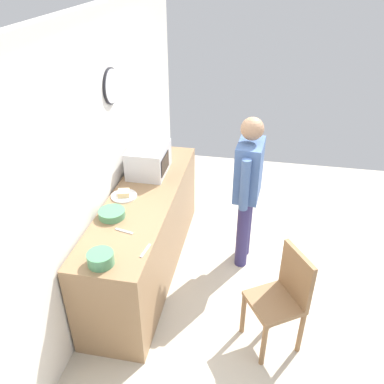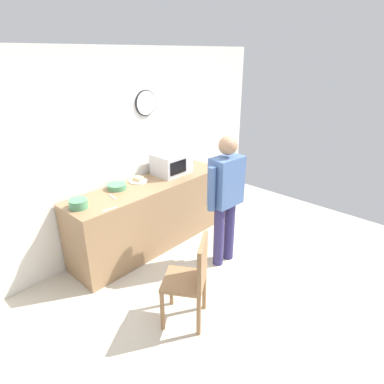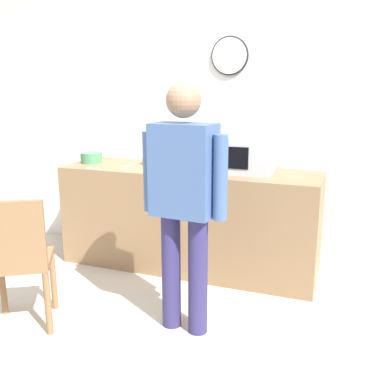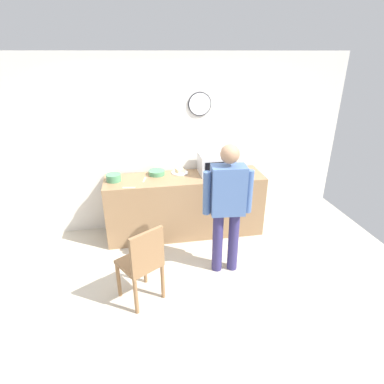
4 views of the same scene
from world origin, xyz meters
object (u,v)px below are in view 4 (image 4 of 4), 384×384
(salad_bowl, at_px, (114,178))
(wooden_chair, at_px, (143,262))
(cereal_bowl, at_px, (157,173))
(person_standing, at_px, (227,201))
(microwave, at_px, (216,164))
(spoon_utensil, at_px, (144,180))
(sandwich_plate, at_px, (180,172))
(fork_utensil, at_px, (129,188))

(salad_bowl, height_order, wooden_chair, salad_bowl)
(salad_bowl, xyz_separation_m, cereal_bowl, (0.61, 0.14, -0.02))
(person_standing, bearing_deg, microwave, 83.14)
(person_standing, bearing_deg, spoon_utensil, 133.70)
(salad_bowl, relative_size, cereal_bowl, 0.86)
(sandwich_plate, xyz_separation_m, person_standing, (0.40, -1.17, 0.03))
(fork_utensil, height_order, wooden_chair, wooden_chair)
(person_standing, xyz_separation_m, wooden_chair, (-1.04, -0.39, -0.45))
(sandwich_plate, xyz_separation_m, cereal_bowl, (-0.35, -0.01, 0.01))
(salad_bowl, distance_m, cereal_bowl, 0.63)
(sandwich_plate, height_order, wooden_chair, sandwich_plate)
(microwave, height_order, spoon_utensil, microwave)
(cereal_bowl, height_order, spoon_utensil, cereal_bowl)
(sandwich_plate, distance_m, cereal_bowl, 0.35)
(microwave, xyz_separation_m, cereal_bowl, (-0.88, 0.10, -0.12))
(salad_bowl, bearing_deg, sandwich_plate, 8.69)
(salad_bowl, relative_size, person_standing, 0.12)
(spoon_utensil, bearing_deg, fork_utensil, -130.43)
(sandwich_plate, distance_m, person_standing, 1.23)
(salad_bowl, distance_m, wooden_chair, 1.52)
(microwave, distance_m, wooden_chair, 1.94)
(cereal_bowl, xyz_separation_m, fork_utensil, (-0.40, -0.43, -0.03))
(microwave, height_order, sandwich_plate, microwave)
(salad_bowl, bearing_deg, person_standing, -36.82)
(fork_utensil, bearing_deg, microwave, 14.48)
(microwave, height_order, fork_utensil, microwave)
(cereal_bowl, distance_m, fork_utensil, 0.59)
(spoon_utensil, xyz_separation_m, wooden_chair, (-0.10, -1.37, -0.40))
(cereal_bowl, distance_m, person_standing, 1.38)
(salad_bowl, xyz_separation_m, wooden_chair, (0.33, -1.41, -0.45))
(sandwich_plate, relative_size, spoon_utensil, 1.47)
(microwave, bearing_deg, person_standing, -96.86)
(person_standing, distance_m, wooden_chair, 1.19)
(sandwich_plate, bearing_deg, person_standing, -70.98)
(microwave, relative_size, fork_utensil, 2.94)
(person_standing, bearing_deg, cereal_bowl, 122.88)
(salad_bowl, xyz_separation_m, fork_utensil, (0.21, -0.29, -0.05))
(sandwich_plate, xyz_separation_m, salad_bowl, (-0.96, -0.15, 0.03))
(spoon_utensil, bearing_deg, salad_bowl, 174.97)
(sandwich_plate, bearing_deg, cereal_bowl, -178.70)
(cereal_bowl, relative_size, fork_utensil, 1.40)
(spoon_utensil, bearing_deg, wooden_chair, -94.06)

